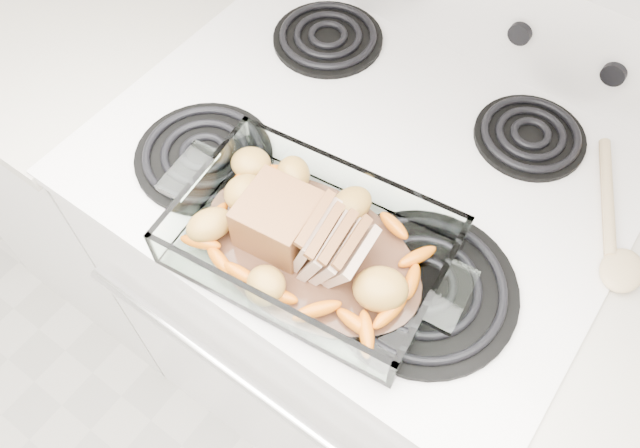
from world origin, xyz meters
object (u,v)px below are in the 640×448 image
Objects in this scene: pork_roast at (295,226)px; electric_range at (355,284)px; counter_left at (134,148)px; baking_dish at (311,246)px.

electric_range is at bearing 98.74° from pork_roast.
counter_left is (-0.67, -0.00, -0.02)m from electric_range.
counter_left is 5.32× the size of pork_roast.
pork_roast reaches higher than counter_left.
electric_range is at bearing 95.10° from baking_dish.
baking_dish reaches higher than counter_left.
baking_dish is (0.04, -0.21, 0.48)m from electric_range.
electric_range is 0.55m from pork_roast.
baking_dish is at bearing -78.63° from electric_range.
baking_dish is (0.71, -0.20, 0.50)m from counter_left.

